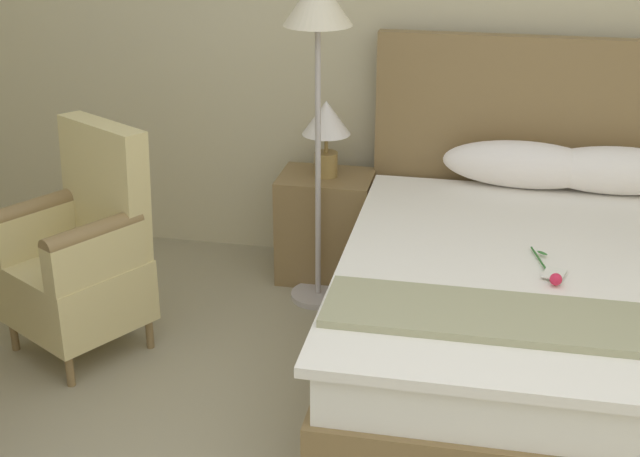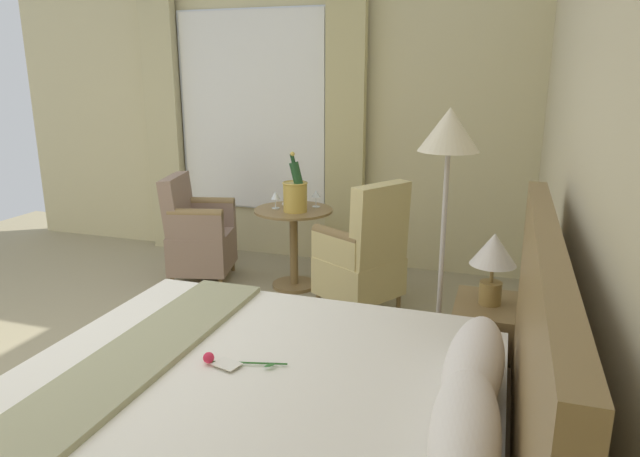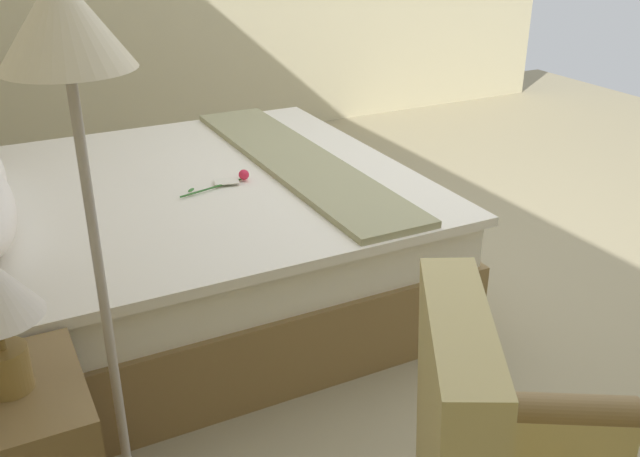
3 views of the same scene
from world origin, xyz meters
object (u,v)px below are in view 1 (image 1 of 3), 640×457
Objects in this scene: nightstand at (326,227)px; armchair_by_window at (82,255)px; bedside_lamp at (326,124)px; bed at (570,308)px; floor_lamp_brass at (318,36)px.

armchair_by_window is (-0.93, -0.94, 0.17)m from nightstand.
armchair_by_window reaches higher than nightstand.
nightstand is 0.56m from bedside_lamp.
bed is 2.16m from armchair_by_window.
nightstand is 1.44× the size of bedside_lamp.
bedside_lamp is at bearing 92.51° from floor_lamp_brass.
floor_lamp_brass reaches higher than bed.
floor_lamp_brass is (0.01, -0.27, 1.06)m from nightstand.
bed reaches higher than nightstand.
nightstand is at bearing 92.50° from floor_lamp_brass.
floor_lamp_brass is (0.01, -0.27, 0.50)m from bedside_lamp.
floor_lamp_brass is 1.56× the size of armchair_by_window.
bed reaches higher than bedside_lamp.
bed is 2.01× the size of armchair_by_window.
floor_lamp_brass is at bearing 35.36° from armchair_by_window.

